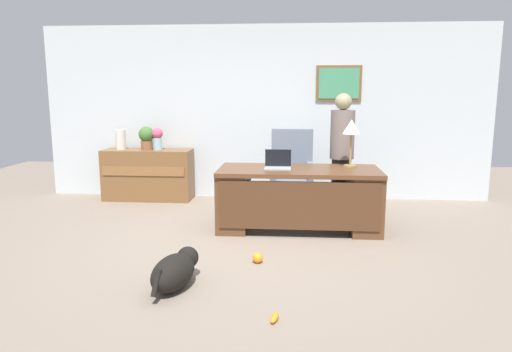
{
  "coord_description": "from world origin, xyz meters",
  "views": [
    {
      "loc": [
        0.46,
        -4.89,
        1.69
      ],
      "look_at": [
        0.05,
        0.3,
        0.75
      ],
      "focal_mm": 33.08,
      "sensor_mm": 36.0,
      "label": 1
    }
  ],
  "objects_px": {
    "credenza": "(148,175)",
    "vase_with_flowers": "(157,137)",
    "vase_empty": "(121,140)",
    "dog_toy_bone": "(275,318)",
    "laptop": "(278,164)",
    "armchair": "(292,174)",
    "desk": "(299,196)",
    "desk_lamp": "(351,130)",
    "dog_toy_ball": "(258,258)",
    "person_standing": "(342,154)",
    "potted_plant": "(147,137)",
    "dog_lying": "(175,271)"
  },
  "relations": [
    {
      "from": "person_standing",
      "to": "vase_with_flowers",
      "type": "bearing_deg",
      "value": 163.85
    },
    {
      "from": "desk",
      "to": "credenza",
      "type": "distance_m",
      "value": 2.76
    },
    {
      "from": "credenza",
      "to": "person_standing",
      "type": "xyz_separation_m",
      "value": [
        2.92,
        -0.8,
        0.46
      ]
    },
    {
      "from": "person_standing",
      "to": "desk_lamp",
      "type": "distance_m",
      "value": 0.57
    },
    {
      "from": "potted_plant",
      "to": "laptop",
      "type": "bearing_deg",
      "value": -34.15
    },
    {
      "from": "dog_lying",
      "to": "dog_toy_bone",
      "type": "xyz_separation_m",
      "value": [
        0.89,
        -0.54,
        -0.13
      ]
    },
    {
      "from": "credenza",
      "to": "dog_toy_ball",
      "type": "distance_m",
      "value": 3.32
    },
    {
      "from": "dog_lying",
      "to": "desk_lamp",
      "type": "distance_m",
      "value": 2.91
    },
    {
      "from": "potted_plant",
      "to": "dog_toy_bone",
      "type": "height_order",
      "value": "potted_plant"
    },
    {
      "from": "person_standing",
      "to": "vase_empty",
      "type": "distance_m",
      "value": 3.43
    },
    {
      "from": "laptop",
      "to": "vase_with_flowers",
      "type": "xyz_separation_m",
      "value": [
        -1.92,
        1.42,
        0.17
      ]
    },
    {
      "from": "desk",
      "to": "potted_plant",
      "type": "xyz_separation_m",
      "value": [
        -2.35,
        1.47,
        0.57
      ]
    },
    {
      "from": "person_standing",
      "to": "desk_lamp",
      "type": "relative_size",
      "value": 2.81
    },
    {
      "from": "dog_toy_ball",
      "to": "vase_empty",
      "type": "bearing_deg",
      "value": 131.23
    },
    {
      "from": "person_standing",
      "to": "dog_toy_ball",
      "type": "bearing_deg",
      "value": -117.73
    },
    {
      "from": "armchair",
      "to": "desk",
      "type": "bearing_deg",
      "value": -85.07
    },
    {
      "from": "vase_with_flowers",
      "to": "dog_toy_ball",
      "type": "height_order",
      "value": "vase_with_flowers"
    },
    {
      "from": "armchair",
      "to": "dog_toy_ball",
      "type": "xyz_separation_m",
      "value": [
        -0.32,
        -2.26,
        -0.45
      ]
    },
    {
      "from": "dog_lying",
      "to": "vase_empty",
      "type": "height_order",
      "value": "vase_empty"
    },
    {
      "from": "person_standing",
      "to": "vase_empty",
      "type": "height_order",
      "value": "person_standing"
    },
    {
      "from": "dog_lying",
      "to": "potted_plant",
      "type": "relative_size",
      "value": 2.02
    },
    {
      "from": "credenza",
      "to": "dog_toy_bone",
      "type": "bearing_deg",
      "value": -60.94
    },
    {
      "from": "person_standing",
      "to": "laptop",
      "type": "distance_m",
      "value": 1.04
    },
    {
      "from": "person_standing",
      "to": "laptop",
      "type": "relative_size",
      "value": 5.2
    },
    {
      "from": "vase_empty",
      "to": "dog_lying",
      "type": "bearing_deg",
      "value": -63.28
    },
    {
      "from": "dog_lying",
      "to": "potted_plant",
      "type": "height_order",
      "value": "potted_plant"
    },
    {
      "from": "potted_plant",
      "to": "vase_with_flowers",
      "type": "bearing_deg",
      "value": -0.0
    },
    {
      "from": "credenza",
      "to": "vase_with_flowers",
      "type": "relative_size",
      "value": 4.02
    },
    {
      "from": "armchair",
      "to": "vase_empty",
      "type": "distance_m",
      "value": 2.74
    },
    {
      "from": "vase_with_flowers",
      "to": "potted_plant",
      "type": "relative_size",
      "value": 0.95
    },
    {
      "from": "armchair",
      "to": "vase_with_flowers",
      "type": "distance_m",
      "value": 2.18
    },
    {
      "from": "desk_lamp",
      "to": "potted_plant",
      "type": "distance_m",
      "value": 3.24
    },
    {
      "from": "desk_lamp",
      "to": "vase_with_flowers",
      "type": "bearing_deg",
      "value": 156.24
    },
    {
      "from": "desk",
      "to": "armchair",
      "type": "distance_m",
      "value": 1.05
    },
    {
      "from": "dog_lying",
      "to": "dog_toy_ball",
      "type": "height_order",
      "value": "dog_lying"
    },
    {
      "from": "desk",
      "to": "vase_empty",
      "type": "distance_m",
      "value": 3.17
    },
    {
      "from": "credenza",
      "to": "laptop",
      "type": "relative_size",
      "value": 4.29
    },
    {
      "from": "vase_empty",
      "to": "dog_toy_bone",
      "type": "distance_m",
      "value": 4.73
    },
    {
      "from": "person_standing",
      "to": "potted_plant",
      "type": "relative_size",
      "value": 4.62
    },
    {
      "from": "desk",
      "to": "dog_toy_bone",
      "type": "bearing_deg",
      "value": -94.65
    },
    {
      "from": "desk",
      "to": "laptop",
      "type": "height_order",
      "value": "laptop"
    },
    {
      "from": "armchair",
      "to": "dog_toy_bone",
      "type": "height_order",
      "value": "armchair"
    },
    {
      "from": "person_standing",
      "to": "dog_toy_ball",
      "type": "relative_size",
      "value": 15.87
    },
    {
      "from": "credenza",
      "to": "dog_toy_ball",
      "type": "relative_size",
      "value": 13.1
    },
    {
      "from": "armchair",
      "to": "dog_toy_bone",
      "type": "distance_m",
      "value": 3.48
    },
    {
      "from": "armchair",
      "to": "person_standing",
      "type": "bearing_deg",
      "value": -29.43
    },
    {
      "from": "desk_lamp",
      "to": "dog_toy_ball",
      "type": "height_order",
      "value": "desk_lamp"
    },
    {
      "from": "laptop",
      "to": "dog_toy_bone",
      "type": "distance_m",
      "value": 2.58
    },
    {
      "from": "vase_empty",
      "to": "dog_toy_bone",
      "type": "bearing_deg",
      "value": -56.47
    },
    {
      "from": "vase_empty",
      "to": "dog_toy_ball",
      "type": "distance_m",
      "value": 3.67
    }
  ]
}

